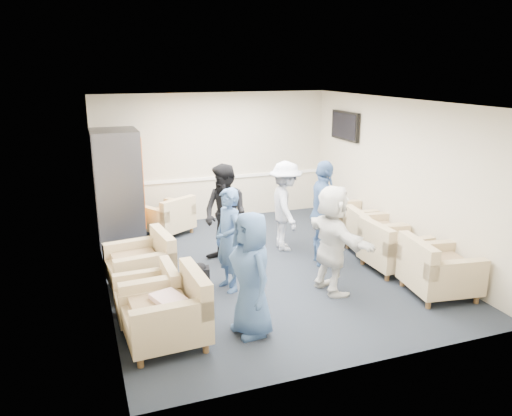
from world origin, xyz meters
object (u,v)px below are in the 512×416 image
object	(u,v)px
armchair_right_near	(436,271)
armchair_corner	(169,218)
person_front_right	(332,239)
armchair_right_midfar	(372,235)
person_back_left	(225,215)
person_mid_right	(323,213)
armchair_left_near	(170,314)
person_mid_left	(228,240)
person_front_left	(251,274)
armchair_right_far	(344,221)
armchair_right_midnear	(391,250)
vending_machine	(118,187)
person_back_right	(285,206)
armchair_left_far	(144,266)
armchair_left_mid	(151,298)

from	to	relation	value
armchair_right_near	armchair_corner	size ratio (longest dim) A/B	0.92
armchair_corner	person_front_right	world-z (taller)	person_front_right
armchair_right_midfar	person_back_left	xyz separation A→B (m)	(-2.54, 0.47, 0.50)
person_mid_right	armchair_left_near	bearing A→B (deg)	135.21
person_front_right	person_mid_left	bearing A→B (deg)	62.52
person_back_left	person_front_right	bearing A→B (deg)	2.85
armchair_right_near	person_front_left	size ratio (longest dim) A/B	0.66
person_mid_right	person_front_right	world-z (taller)	person_mid_right
person_back_left	armchair_right_far	bearing A→B (deg)	66.53
armchair_right_midnear	vending_machine	world-z (taller)	vending_machine
armchair_corner	person_mid_right	size ratio (longest dim) A/B	0.64
armchair_left_near	person_mid_right	size ratio (longest dim) A/B	0.56
armchair_left_near	person_back_right	xyz separation A→B (m)	(2.55, 2.49, 0.44)
armchair_right_midfar	armchair_right_far	world-z (taller)	armchair_right_far
armchair_left_near	person_mid_right	xyz separation A→B (m)	(2.85, 1.63, 0.51)
armchair_right_near	armchair_left_far	bearing A→B (deg)	74.96
armchair_left_mid	armchair_corner	world-z (taller)	armchair_corner
armchair_right_midnear	armchair_right_midfar	distance (m)	0.72
vending_machine	person_mid_left	xyz separation A→B (m)	(1.31, -2.77, -0.28)
vending_machine	person_back_left	bearing A→B (deg)	-48.78
armchair_right_midnear	person_front_right	size ratio (longest dim) A/B	0.54
armchair_left_near	person_back_left	distance (m)	2.61
armchair_left_mid	armchair_right_midnear	size ratio (longest dim) A/B	0.89
armchair_left_near	armchair_right_far	size ratio (longest dim) A/B	1.03
armchair_right_near	armchair_right_midfar	distance (m)	1.73
person_back_left	person_mid_right	world-z (taller)	person_mid_right
vending_machine	person_back_right	bearing A→B (deg)	-28.16
armchair_left_mid	person_mid_left	distance (m)	1.43
armchair_left_near	person_front_right	xyz separation A→B (m)	(2.49, 0.62, 0.44)
person_front_left	person_front_right	xyz separation A→B (m)	(1.50, 0.73, 0.02)
armchair_right_near	person_back_right	xyz separation A→B (m)	(-1.31, 2.50, 0.44)
person_front_right	armchair_right_midfar	bearing A→B (deg)	-56.59
armchair_right_midnear	armchair_left_far	bearing A→B (deg)	80.08
armchair_right_midnear	person_back_left	distance (m)	2.76
armchair_left_far	person_front_right	world-z (taller)	person_front_right
armchair_left_mid	armchair_right_midnear	xyz separation A→B (m)	(3.93, 0.34, 0.04)
armchair_left_far	vending_machine	size ratio (longest dim) A/B	0.47
armchair_left_near	armchair_right_midfar	size ratio (longest dim) A/B	1.00
armchair_right_midnear	person_back_right	xyz separation A→B (m)	(-1.24, 1.48, 0.46)
armchair_left_far	person_mid_left	bearing A→B (deg)	61.11
armchair_left_mid	person_front_left	world-z (taller)	person_front_left
armchair_right_far	person_front_right	world-z (taller)	person_front_right
vending_machine	person_mid_left	bearing A→B (deg)	-64.66
armchair_right_midfar	person_front_left	world-z (taller)	person_front_left
vending_machine	armchair_left_near	bearing A→B (deg)	-86.89
armchair_right_midfar	armchair_right_near	bearing A→B (deg)	-172.96
person_front_left	person_back_left	distance (m)	2.33
armchair_right_midfar	vending_machine	world-z (taller)	vending_machine
person_mid_left	person_back_right	distance (m)	1.94
armchair_left_near	vending_machine	distance (m)	4.03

